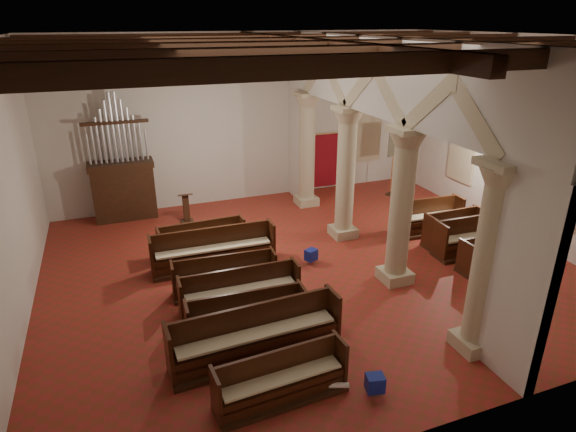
# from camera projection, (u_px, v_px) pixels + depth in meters

# --- Properties ---
(floor) EXTENTS (14.00, 14.00, 0.00)m
(floor) POSITION_uv_depth(u_px,v_px,m) (309.00, 266.00, 13.38)
(floor) COLOR maroon
(floor) RESTS_ON ground
(ceiling) EXTENTS (14.00, 14.00, 0.00)m
(ceiling) POSITION_uv_depth(u_px,v_px,m) (313.00, 37.00, 11.10)
(ceiling) COLOR #321D10
(ceiling) RESTS_ON wall_back
(wall_back) EXTENTS (14.00, 0.02, 6.00)m
(wall_back) POSITION_uv_depth(u_px,v_px,m) (246.00, 119.00, 17.43)
(wall_back) COLOR beige
(wall_back) RESTS_ON floor
(wall_front) EXTENTS (14.00, 0.02, 6.00)m
(wall_front) POSITION_uv_depth(u_px,v_px,m) (473.00, 268.00, 7.05)
(wall_front) COLOR beige
(wall_front) RESTS_ON floor
(wall_left) EXTENTS (0.02, 12.00, 6.00)m
(wall_left) POSITION_uv_depth(u_px,v_px,m) (0.00, 195.00, 9.95)
(wall_left) COLOR beige
(wall_left) RESTS_ON floor
(wall_right) EXTENTS (0.02, 12.00, 6.00)m
(wall_right) POSITION_uv_depth(u_px,v_px,m) (524.00, 140.00, 14.53)
(wall_right) COLOR beige
(wall_right) RESTS_ON floor
(ceiling_beams) EXTENTS (13.80, 11.80, 0.30)m
(ceiling_beams) POSITION_uv_depth(u_px,v_px,m) (313.00, 45.00, 11.17)
(ceiling_beams) COLOR #3A1E12
(ceiling_beams) RESTS_ON wall_back
(arcade) EXTENTS (0.90, 11.90, 6.00)m
(arcade) POSITION_uv_depth(u_px,v_px,m) (374.00, 135.00, 12.61)
(arcade) COLOR tan
(arcade) RESTS_ON floor
(window_right_a) EXTENTS (0.03, 1.00, 2.20)m
(window_right_a) POSITION_uv_depth(u_px,v_px,m) (559.00, 179.00, 13.53)
(window_right_a) COLOR #2C6453
(window_right_a) RESTS_ON wall_right
(window_right_b) EXTENTS (0.03, 1.00, 2.20)m
(window_right_b) POSITION_uv_depth(u_px,v_px,m) (464.00, 146.00, 16.99)
(window_right_b) COLOR #2C6453
(window_right_b) RESTS_ON wall_right
(window_back) EXTENTS (1.00, 0.03, 2.20)m
(window_back) POSITION_uv_depth(u_px,v_px,m) (366.00, 131.00, 19.35)
(window_back) COLOR #2C6453
(window_back) RESTS_ON wall_back
(pipe_organ) EXTENTS (2.10, 0.85, 4.40)m
(pipe_organ) POSITION_uv_depth(u_px,v_px,m) (122.00, 180.00, 16.14)
(pipe_organ) COLOR #3A1E12
(pipe_organ) RESTS_ON floor
(lectern) EXTENTS (0.46, 0.47, 1.12)m
(lectern) POSITION_uv_depth(u_px,v_px,m) (186.00, 210.00, 16.04)
(lectern) COLOR #3E2613
(lectern) RESTS_ON floor
(dossal_curtain) EXTENTS (1.80, 0.07, 2.17)m
(dossal_curtain) POSITION_uv_depth(u_px,v_px,m) (332.00, 160.00, 19.20)
(dossal_curtain) COLOR maroon
(dossal_curtain) RESTS_ON floor
(processional_banner) EXTENTS (0.62, 0.78, 2.72)m
(processional_banner) POSITION_uv_depth(u_px,v_px,m) (392.00, 174.00, 18.51)
(processional_banner) COLOR #3A1E12
(processional_banner) RESTS_ON floor
(hymnal_box_a) EXTENTS (0.37, 0.32, 0.32)m
(hymnal_box_a) POSITION_uv_depth(u_px,v_px,m) (375.00, 383.00, 8.72)
(hymnal_box_a) COLOR navy
(hymnal_box_a) RESTS_ON floor
(hymnal_box_b) EXTENTS (0.42, 0.38, 0.34)m
(hymnal_box_b) POSITION_uv_depth(u_px,v_px,m) (285.00, 299.00, 11.31)
(hymnal_box_b) COLOR navy
(hymnal_box_b) RESTS_ON floor
(hymnal_box_c) EXTENTS (0.39, 0.36, 0.32)m
(hymnal_box_c) POSITION_uv_depth(u_px,v_px,m) (311.00, 255.00, 13.47)
(hymnal_box_c) COLOR navy
(hymnal_box_c) RESTS_ON floor
(tube_heater_a) EXTENTS (1.00, 0.46, 0.10)m
(tube_heater_a) POSITION_uv_depth(u_px,v_px,m) (321.00, 385.00, 8.82)
(tube_heater_a) COLOR white
(tube_heater_a) RESTS_ON floor
(tube_heater_b) EXTENTS (1.03, 0.28, 0.10)m
(tube_heater_b) POSITION_uv_depth(u_px,v_px,m) (230.00, 356.00, 9.58)
(tube_heater_b) COLOR white
(tube_heater_b) RESTS_ON floor
(nave_pew_0) EXTENTS (2.48, 0.80, 0.97)m
(nave_pew_0) POSITION_uv_depth(u_px,v_px,m) (281.00, 385.00, 8.59)
(nave_pew_0) COLOR #3A1E12
(nave_pew_0) RESTS_ON floor
(nave_pew_1) EXTENTS (3.54, 0.92, 1.14)m
(nave_pew_1) POSITION_uv_depth(u_px,v_px,m) (257.00, 342.00, 9.64)
(nave_pew_1) COLOR #3A1E12
(nave_pew_1) RESTS_ON floor
(nave_pew_2) EXTENTS (2.60, 0.78, 1.01)m
(nave_pew_2) POSITION_uv_depth(u_px,v_px,m) (247.00, 322.00, 10.34)
(nave_pew_2) COLOR #3A1E12
(nave_pew_2) RESTS_ON floor
(nave_pew_3) EXTENTS (2.86, 0.71, 0.99)m
(nave_pew_3) POSITION_uv_depth(u_px,v_px,m) (241.00, 296.00, 11.34)
(nave_pew_3) COLOR #3A1E12
(nave_pew_3) RESTS_ON floor
(nave_pew_4) EXTENTS (2.62, 0.79, 0.95)m
(nave_pew_4) POSITION_uv_depth(u_px,v_px,m) (225.00, 280.00, 12.05)
(nave_pew_4) COLOR #3A1E12
(nave_pew_4) RESTS_ON floor
(nave_pew_5) EXTENTS (3.40, 0.82, 1.11)m
(nave_pew_5) POSITION_uv_depth(u_px,v_px,m) (214.00, 255.00, 13.23)
(nave_pew_5) COLOR #3A1E12
(nave_pew_5) RESTS_ON floor
(nave_pew_6) EXTENTS (2.54, 0.75, 0.96)m
(nave_pew_6) POSITION_uv_depth(u_px,v_px,m) (203.00, 243.00, 14.01)
(nave_pew_6) COLOR #3A1E12
(nave_pew_6) RESTS_ON floor
(aisle_pew_0) EXTENTS (1.85, 0.69, 0.98)m
(aisle_pew_0) POSITION_uv_depth(u_px,v_px,m) (490.00, 259.00, 13.09)
(aisle_pew_0) COLOR #3A1E12
(aisle_pew_0) RESTS_ON floor
(aisle_pew_1) EXTENTS (2.17, 0.81, 1.11)m
(aisle_pew_1) POSITION_uv_depth(u_px,v_px,m) (470.00, 243.00, 13.93)
(aisle_pew_1) COLOR #3A1E12
(aisle_pew_1) RESTS_ON floor
(aisle_pew_2) EXTENTS (1.91, 0.77, 1.08)m
(aisle_pew_2) POSITION_uv_depth(u_px,v_px,m) (454.00, 234.00, 14.51)
(aisle_pew_2) COLOR #3A1E12
(aisle_pew_2) RESTS_ON floor
(aisle_pew_3) EXTENTS (2.27, 0.83, 1.11)m
(aisle_pew_3) POSITION_uv_depth(u_px,v_px,m) (428.00, 222.00, 15.34)
(aisle_pew_3) COLOR #3A1E12
(aisle_pew_3) RESTS_ON floor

